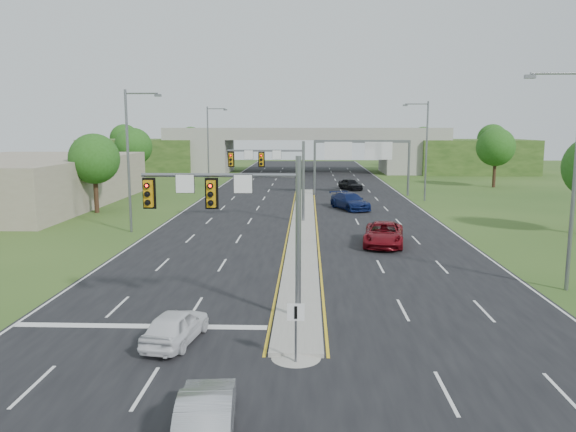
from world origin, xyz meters
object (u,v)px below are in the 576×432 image
(signal_mast_near, at_px, (244,211))
(sign_gantry, at_px, (360,152))
(signal_mast_far, at_px, (277,168))
(car_far_c, at_px, (350,184))
(car_silver, at_px, (206,414))
(car_far_b, at_px, (350,201))
(overpass, at_px, (306,153))
(keep_right_sign, at_px, (296,323))
(car_far_a, at_px, (384,234))
(car_white, at_px, (176,326))

(signal_mast_near, relative_size, sign_gantry, 0.60)
(signal_mast_far, relative_size, car_far_c, 1.62)
(car_silver, relative_size, car_far_b, 0.72)
(signal_mast_near, distance_m, car_silver, 10.06)
(overpass, xyz_separation_m, car_silver, (-2.25, -89.29, -2.86))
(signal_mast_near, distance_m, keep_right_sign, 5.94)
(car_far_a, height_order, car_far_b, car_far_b)
(car_far_b, bearing_deg, sign_gantry, 57.08)
(keep_right_sign, relative_size, car_white, 0.57)
(car_silver, xyz_separation_m, car_far_c, (8.24, 60.22, 0.06))
(car_far_b, bearing_deg, keep_right_sign, -120.19)
(overpass, bearing_deg, keep_right_sign, -90.00)
(sign_gantry, xyz_separation_m, car_far_b, (-2.06, -12.01, -4.40))
(overpass, bearing_deg, car_silver, -91.44)
(signal_mast_near, height_order, keep_right_sign, signal_mast_near)
(car_silver, bearing_deg, overpass, -96.99)
(signal_mast_near, bearing_deg, car_white, -131.59)
(signal_mast_far, height_order, overpass, overpass)
(car_far_a, bearing_deg, overpass, 104.02)
(car_far_b, relative_size, car_far_c, 1.31)
(signal_mast_near, bearing_deg, keep_right_sign, -63.06)
(sign_gantry, relative_size, car_far_a, 2.03)
(signal_mast_far, xyz_separation_m, car_white, (-2.35, -27.65, -4.05))
(car_far_a, bearing_deg, car_white, -110.37)
(signal_mast_far, xyz_separation_m, car_far_c, (8.25, 26.00, -3.97))
(keep_right_sign, xyz_separation_m, overpass, (0.00, 84.53, 2.04))
(keep_right_sign, height_order, car_far_c, keep_right_sign)
(overpass, xyz_separation_m, car_white, (-4.61, -82.72, -2.88))
(signal_mast_far, xyz_separation_m, car_silver, (0.01, -34.22, -4.03))
(keep_right_sign, bearing_deg, car_silver, -115.27)
(car_white, xyz_separation_m, car_far_a, (10.29, 18.30, 0.14))
(signal_mast_near, relative_size, signal_mast_far, 1.00)
(signal_mast_near, height_order, car_silver, signal_mast_near)
(car_white, height_order, car_silver, car_silver)
(car_far_b, bearing_deg, car_silver, -122.40)
(signal_mast_near, bearing_deg, sign_gantry, 78.75)
(car_far_b, distance_m, car_far_c, 18.07)
(keep_right_sign, bearing_deg, car_white, 158.60)
(car_far_c, bearing_deg, overpass, 76.83)
(overpass, distance_m, car_silver, 89.37)
(signal_mast_near, bearing_deg, car_silver, -89.92)
(keep_right_sign, relative_size, car_far_b, 0.39)
(car_far_a, relative_size, car_far_b, 1.01)
(keep_right_sign, xyz_separation_m, car_far_c, (5.99, 55.46, -0.76))
(keep_right_sign, bearing_deg, car_far_a, 74.23)
(signal_mast_near, relative_size, car_far_c, 1.62)
(car_silver, height_order, car_far_a, car_far_a)
(signal_mast_far, distance_m, car_white, 28.04)
(car_far_a, xyz_separation_m, car_far_b, (-1.06, 17.33, 0.03))
(keep_right_sign, distance_m, sign_gantry, 50.04)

